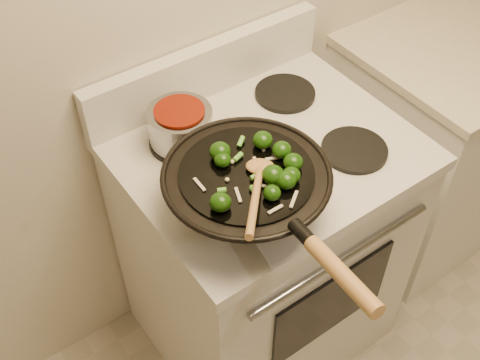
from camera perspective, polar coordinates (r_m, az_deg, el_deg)
stove at (r=1.98m, az=2.13°, el=-6.35°), size 0.78×0.67×1.08m
counter_unit at (r=2.48m, az=18.52°, el=3.78°), size 0.78×0.62×0.91m
wok at (r=1.42m, az=0.72°, el=-0.91°), size 0.40×0.66×0.19m
stirfry at (r=1.37m, az=2.00°, el=1.19°), size 0.26×0.25×0.05m
wooden_spoon at (r=1.31m, az=1.66°, el=-0.44°), size 0.23×0.25×0.10m
saucepan at (r=1.61m, az=-5.63°, el=5.17°), size 0.17×0.28×0.10m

